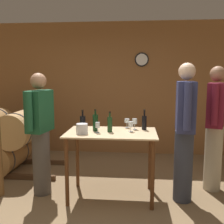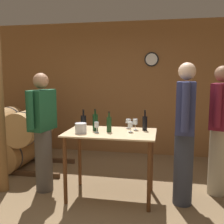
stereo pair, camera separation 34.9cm
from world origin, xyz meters
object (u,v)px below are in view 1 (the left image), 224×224
Objects in this scene: wine_glass_near_center at (127,121)px; wine_glass_near_right at (131,125)px; wine_glass_near_left at (98,125)px; wine_bottle_center at (110,124)px; wine_bottle_far_left at (83,122)px; person_visitor_bearded at (185,130)px; wine_glass_far_side at (135,122)px; wine_bottle_left at (95,122)px; ice_bucket at (82,129)px; person_visitor_with_scarf at (40,131)px; person_host at (215,126)px; wine_bottle_right at (144,122)px.

wine_glass_near_right is at bearing -76.45° from wine_glass_near_center.
wine_bottle_center is at bearing 26.44° from wine_glass_near_left.
wine_glass_near_center is (0.59, 0.19, -0.01)m from wine_bottle_far_left.
wine_bottle_far_left is 0.29m from wine_glass_near_left.
person_visitor_bearded reaches higher than wine_glass_near_left.
wine_glass_near_center is 0.15m from wine_glass_far_side.
wine_bottle_left is 0.24m from ice_bucket.
wine_glass_near_left is at bearing -6.63° from person_visitor_with_scarf.
wine_glass_near_left is 0.08× the size of person_visitor_with_scarf.
wine_glass_near_right is 0.16m from wine_glass_far_side.
person_host reaches higher than ice_bucket.
wine_glass_far_side is 0.08× the size of person_visitor_bearded.
person_visitor_with_scarf is (-0.57, -0.08, -0.12)m from wine_bottle_far_left.
wine_glass_near_center is at bearing 103.55° from wine_glass_near_right.
wine_bottle_left is at bearing -166.90° from wine_bottle_right.
wine_bottle_right is at bearing 37.86° from wine_glass_near_right.
wine_bottle_far_left is 2.13× the size of wine_glass_near_center.
wine_bottle_left is at bearing -147.93° from wine_glass_near_center.
wine_bottle_right is at bearing 22.07° from wine_bottle_center.
wine_glass_near_left is 1.11m from person_visitor_bearded.
wine_glass_near_center is 0.87× the size of wine_glass_far_side.
wine_bottle_center is 1.93× the size of wine_glass_near_left.
wine_bottle_center reaches higher than ice_bucket.
wine_bottle_right is at bearing -169.17° from person_host.
wine_bottle_left is at bearing 112.75° from wine_glass_near_left.
wine_bottle_far_left is at bearing -161.88° from wine_glass_near_center.
wine_bottle_right is at bearing 13.10° from wine_bottle_left.
wine_bottle_far_left is at bearing 175.51° from wine_glass_near_right.
wine_glass_near_right is (0.06, -0.25, -0.00)m from wine_glass_near_center.
wine_glass_near_left is 0.95× the size of ice_bucket.
wine_glass_near_center is at bearing 18.12° from wine_bottle_far_left.
wine_glass_far_side is at bearing 7.98° from wine_bottle_far_left.
ice_bucket is at bearing -157.45° from wine_bottle_right.
wine_bottle_far_left reaches higher than wine_glass_near_left.
person_host reaches higher than wine_glass_near_left.
ice_bucket is at bearing -159.54° from wine_glass_near_left.
wine_glass_near_center is at bearing 44.97° from wine_glass_near_left.
wine_bottle_right reaches higher than ice_bucket.
wine_bottle_center is 0.36m from wine_glass_near_center.
wine_bottle_far_left is 1.86× the size of wine_glass_far_side.
wine_bottle_right reaches higher than wine_glass_near_right.
ice_bucket is 1.31m from person_visitor_bearded.
wine_glass_near_left is at bearing -67.25° from wine_bottle_left.
person_host is at bearing 9.09° from wine_glass_far_side.
wine_glass_near_center is 1.20m from person_visitor_with_scarf.
wine_glass_far_side is at bearing 162.27° from person_visitor_bearded.
person_visitor_bearded is (1.91, -0.03, 0.07)m from person_visitor_with_scarf.
wine_bottle_right is 1.89× the size of ice_bucket.
person_host reaches higher than wine_bottle_right.
person_visitor_bearded reaches higher than wine_bottle_center.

